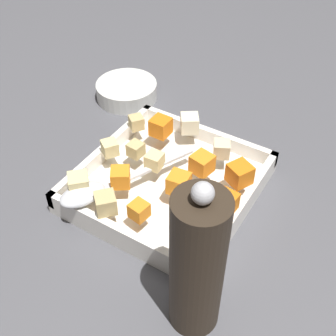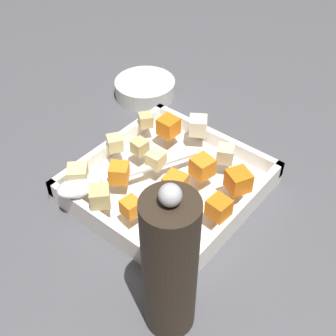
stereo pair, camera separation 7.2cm
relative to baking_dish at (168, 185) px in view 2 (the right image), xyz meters
The scene contains 21 objects.
ground_plane 0.02m from the baking_dish, 130.71° to the right, with size 4.00×4.00×0.00m, color #4C4C51.
baking_dish is the anchor object (origin of this frame).
carrot_chunk_mid_left 0.11m from the baking_dish, 38.91° to the left, with size 0.03×0.03×0.03m, color orange.
carrot_chunk_far_right 0.11m from the baking_dish, behind, with size 0.03×0.03×0.03m, color orange.
carrot_chunk_heap_top 0.09m from the baking_dish, 140.99° to the left, with size 0.03×0.03×0.03m, color orange.
carrot_chunk_far_left 0.07m from the baking_dish, 54.08° to the right, with size 0.03×0.03×0.03m, color orange.
carrot_chunk_near_spoon 0.06m from the baking_dish, 126.13° to the right, with size 0.03×0.03×0.03m, color orange.
carrot_chunk_back_center 0.13m from the baking_dish, 101.35° to the right, with size 0.03×0.03×0.03m, color orange.
carrot_chunk_near_right 0.12m from the baking_dish, 69.01° to the right, with size 0.03×0.03×0.03m, color orange.
potato_chunk_heap_side 0.05m from the baking_dish, 88.19° to the left, with size 0.03×0.03×0.03m, color #E0CC89.
potato_chunk_corner_nw 0.11m from the baking_dish, 32.96° to the right, with size 0.03×0.03×0.03m, color beige.
potato_chunk_corner_ne 0.14m from the baking_dish, 136.22° to the right, with size 0.03×0.03×0.03m, color beige.
potato_chunk_near_left 0.15m from the baking_dish, 138.12° to the left, with size 0.03×0.03×0.03m, color #E0CC89.
potato_chunk_front_center 0.08m from the baking_dish, 82.62° to the left, with size 0.02×0.02×0.02m, color tan.
potato_chunk_center 0.13m from the baking_dish, 12.37° to the left, with size 0.03×0.03×0.03m, color beige.
potato_chunk_under_handle 0.13m from the baking_dish, 162.99° to the left, with size 0.03×0.03×0.03m, color tan.
potato_chunk_corner_sw 0.14m from the baking_dish, 57.17° to the left, with size 0.02×0.02×0.02m, color tan.
potato_chunk_rim_edge 0.12m from the baking_dish, 98.24° to the left, with size 0.03×0.03×0.03m, color #E0CC89.
serving_spoon 0.14m from the baking_dish, 144.83° to the left, with size 0.23×0.13×0.02m.
pepper_mill 0.25m from the baking_dish, 140.15° to the right, with size 0.07×0.07×0.25m.
small_prep_bowl 0.29m from the baking_dish, 49.02° to the left, with size 0.13×0.13×0.04m, color silver.
Camera 2 is at (-0.40, -0.32, 0.54)m, focal length 47.36 mm.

